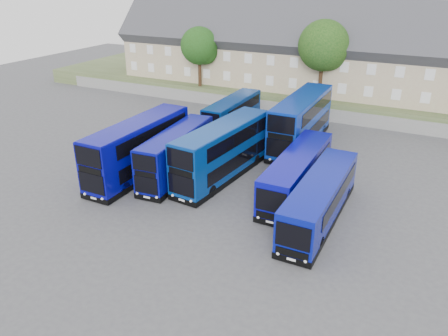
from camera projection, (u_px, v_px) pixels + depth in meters
ground at (198, 203)px, 32.95m from camera, size 120.00×120.00×0.00m
retaining_wall at (298, 111)px, 52.17m from camera, size 70.00×0.40×1.50m
earth_bank at (321, 90)px, 60.21m from camera, size 80.00×20.00×2.00m
terrace_row at (316, 53)px, 54.66m from camera, size 54.00×10.40×11.20m
dd_front_left at (139, 149)px, 36.68m from camera, size 2.71×11.70×4.65m
dd_front_mid at (177, 155)px, 36.44m from camera, size 3.13×10.17×3.98m
dd_front_right at (223, 152)px, 36.13m from camera, size 3.69×11.71×4.58m
dd_rear_left at (232, 118)px, 45.77m from camera, size 2.32×9.88×3.92m
dd_rear_right at (301, 122)px, 43.03m from camera, size 2.92×12.37×4.91m
coach_east_a at (297, 174)px, 33.92m from camera, size 2.64×11.81×3.22m
coach_east_b at (320, 200)px, 30.00m from camera, size 2.49×11.71×3.20m
tree_west at (201, 47)px, 56.18m from camera, size 4.80×4.80×7.65m
tree_mid at (325, 47)px, 49.59m from camera, size 5.76×5.76×9.18m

